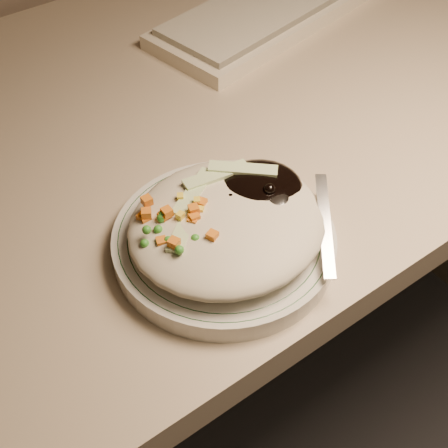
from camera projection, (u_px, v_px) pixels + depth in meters
desk at (187, 217)px, 0.93m from camera, size 1.40×0.70×0.74m
plate at (224, 242)px, 0.61m from camera, size 0.22×0.22×0.02m
plate_rim at (224, 235)px, 0.60m from camera, size 0.21×0.21×0.00m
meal at (228, 218)px, 0.59m from camera, size 0.21×0.19×0.05m
keyboard at (280, 4)px, 0.94m from camera, size 0.45×0.23×0.03m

